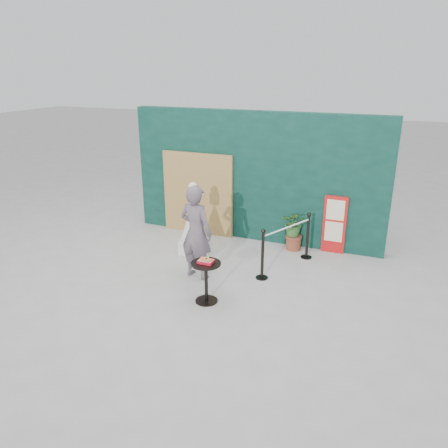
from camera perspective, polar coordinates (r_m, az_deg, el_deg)
ground at (r=8.01m, az=-3.29°, el=-9.49°), size 60.00×60.00×0.00m
back_wall at (r=10.20m, az=4.16°, el=6.13°), size 6.00×0.30×3.00m
bamboo_fence at (r=10.64m, az=-3.46°, el=3.95°), size 1.80×0.08×2.00m
woman at (r=8.37m, az=-3.67°, el=-1.08°), size 0.74×0.55×1.87m
menu_board at (r=9.86m, az=14.22°, el=-0.10°), size 0.50×0.07×1.30m
statue at (r=9.54m, az=-3.94°, el=-0.11°), size 0.63×0.63×1.62m
cafe_table at (r=7.63m, az=-2.35°, el=-6.79°), size 0.52×0.52×0.75m
food_basket at (r=7.51m, az=-2.36°, el=-4.82°), size 0.26×0.19×0.11m
planter at (r=9.88m, az=9.16°, el=-0.35°), size 0.55×0.48×0.94m
stanchion_barrier at (r=8.97m, az=8.13°, el=-2.76°), size 0.84×1.54×1.03m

